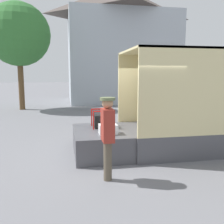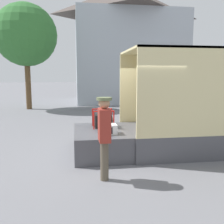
{
  "view_description": "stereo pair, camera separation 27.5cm",
  "coord_description": "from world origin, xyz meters",
  "px_view_note": "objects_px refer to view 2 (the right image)",
  "views": [
    {
      "loc": [
        -1.76,
        -7.04,
        2.26
      ],
      "look_at": [
        -0.47,
        -0.2,
        1.24
      ],
      "focal_mm": 40.0,
      "sensor_mm": 36.0,
      "label": 1
    },
    {
      "loc": [
        -1.49,
        -7.08,
        2.26
      ],
      "look_at": [
        -0.47,
        -0.2,
        1.24
      ],
      "focal_mm": 40.0,
      "sensor_mm": 36.0,
      "label": 2
    }
  ],
  "objects_px": {
    "worker_person": "(104,130)",
    "street_tree": "(26,35)",
    "microwave": "(108,129)",
    "portable_generator": "(104,121)"
  },
  "relations": [
    {
      "from": "worker_person",
      "to": "street_tree",
      "type": "bearing_deg",
      "value": 106.74
    },
    {
      "from": "microwave",
      "to": "street_tree",
      "type": "distance_m",
      "value": 12.35
    },
    {
      "from": "worker_person",
      "to": "street_tree",
      "type": "relative_size",
      "value": 0.26
    },
    {
      "from": "portable_generator",
      "to": "street_tree",
      "type": "relative_size",
      "value": 0.09
    },
    {
      "from": "microwave",
      "to": "worker_person",
      "type": "height_order",
      "value": "worker_person"
    },
    {
      "from": "portable_generator",
      "to": "worker_person",
      "type": "bearing_deg",
      "value": -96.13
    },
    {
      "from": "microwave",
      "to": "portable_generator",
      "type": "relative_size",
      "value": 0.78
    },
    {
      "from": "microwave",
      "to": "worker_person",
      "type": "distance_m",
      "value": 1.45
    },
    {
      "from": "portable_generator",
      "to": "street_tree",
      "type": "height_order",
      "value": "street_tree"
    },
    {
      "from": "street_tree",
      "to": "microwave",
      "type": "bearing_deg",
      "value": -70.11
    }
  ]
}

